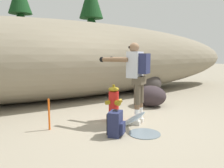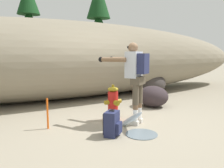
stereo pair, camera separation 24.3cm
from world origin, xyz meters
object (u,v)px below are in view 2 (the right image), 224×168
(fire_hydrant, at_px, (113,104))
(boulder_large, at_px, (151,84))
(utility_worker, at_px, (134,73))
(survey_stake, at_px, (48,114))
(boulder_mid, at_px, (153,96))
(spare_backpack, at_px, (112,124))

(fire_hydrant, height_order, boulder_large, fire_hydrant)
(utility_worker, height_order, survey_stake, utility_worker)
(utility_worker, xyz_separation_m, boulder_large, (2.51, 2.46, -0.67))
(fire_hydrant, height_order, boulder_mid, fire_hydrant)
(fire_hydrant, relative_size, survey_stake, 1.30)
(boulder_mid, bearing_deg, utility_worker, -143.98)
(fire_hydrant, height_order, spare_backpack, fire_hydrant)
(boulder_mid, xyz_separation_m, survey_stake, (-2.96, -0.42, 0.01))
(boulder_large, bearing_deg, boulder_mid, -128.30)
(fire_hydrant, relative_size, utility_worker, 0.47)
(boulder_mid, bearing_deg, boulder_large, 51.70)
(fire_hydrant, relative_size, spare_backpack, 1.66)
(utility_worker, relative_size, spare_backpack, 3.54)
(boulder_mid, bearing_deg, spare_backpack, -146.62)
(utility_worker, bearing_deg, boulder_mid, -84.86)
(spare_backpack, distance_m, boulder_mid, 2.48)
(fire_hydrant, distance_m, boulder_mid, 1.68)
(spare_backpack, height_order, boulder_mid, boulder_mid)
(spare_backpack, xyz_separation_m, boulder_large, (3.25, 2.86, 0.17))
(fire_hydrant, distance_m, utility_worker, 0.85)
(utility_worker, bearing_deg, fire_hydrant, 0.26)
(spare_backpack, height_order, boulder_large, boulder_large)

